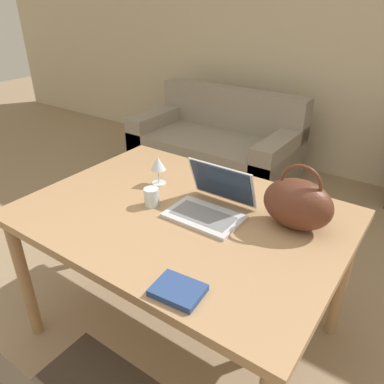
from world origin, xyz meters
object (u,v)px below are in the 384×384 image
object	(u,v)px
wine_glass	(158,165)
drinking_glass	(151,197)
handbag	(298,204)
couch	(216,148)
laptop	(213,200)

from	to	relation	value
wine_glass	drinking_glass	bearing A→B (deg)	-58.96
handbag	wine_glass	bearing A→B (deg)	-178.24
drinking_glass	wine_glass	xyz separation A→B (m)	(-0.12, 0.19, 0.06)
couch	drinking_glass	xyz separation A→B (m)	(0.78, -1.86, 0.53)
wine_glass	handbag	world-z (taller)	handbag
couch	laptop	distance (m)	2.10
laptop	handbag	xyz separation A→B (m)	(0.35, 0.10, 0.05)
laptop	couch	bearing A→B (deg)	120.87
couch	laptop	xyz separation A→B (m)	(1.04, -1.74, 0.54)
couch	handbag	distance (m)	2.24
wine_glass	handbag	xyz separation A→B (m)	(0.73, 0.02, 0.00)
wine_glass	handbag	distance (m)	0.73
couch	laptop	world-z (taller)	laptop
couch	wine_glass	world-z (taller)	wine_glass
wine_glass	couch	bearing A→B (deg)	111.69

